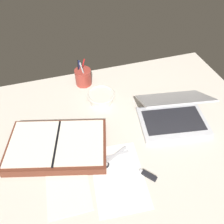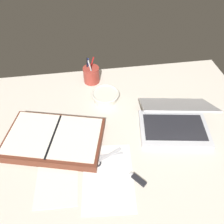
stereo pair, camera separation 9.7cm
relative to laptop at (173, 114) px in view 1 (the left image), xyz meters
The scene contains 9 objects.
desk_top 27.90cm from the laptop, behind, with size 140.00×100.00×2.00cm, color beige.
laptop is the anchor object (origin of this frame).
bowl 36.30cm from the laptop, 141.59° to the left, with size 14.24×14.24×4.71cm.
pen_cup 51.61cm from the laptop, 131.43° to the left, with size 8.77×8.77×15.30cm.
planner 53.38cm from the laptop, behind, with size 45.38×34.45×4.63cm.
scissors 37.52cm from the laptop, 161.11° to the right, with size 13.91×7.68×0.80cm.
paper_sheet_front 38.79cm from the laptop, 148.48° to the right, with size 19.17×28.51×0.16cm, color white.
paper_sheet_beside_planner 54.48cm from the laptop, 163.02° to the right, with size 15.70×26.90×0.16cm, color silver.
usb_drive 32.13cm from the laptop, 132.94° to the right, with size 5.84×6.55×1.00cm.
Camera 1 is at (-19.20, -56.18, 79.85)cm, focal length 35.00 mm.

